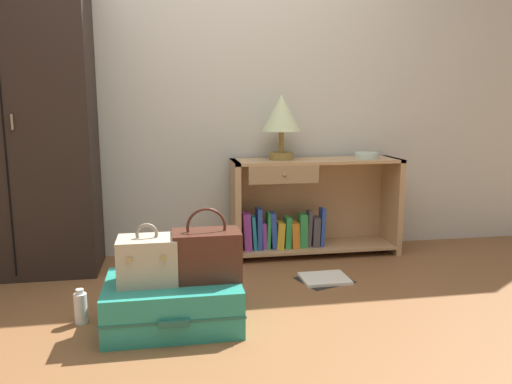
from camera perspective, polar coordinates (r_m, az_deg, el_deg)
ground_plane at (r=2.40m, az=-2.31°, el=-16.65°), size 9.00×9.00×0.00m
back_wall at (r=3.64m, az=-5.73°, el=13.53°), size 6.40×0.10×2.60m
wardrobe at (r=3.46m, az=-25.75°, el=7.33°), size 0.93×0.47×1.94m
bookshelf at (r=3.61m, az=5.76°, el=-1.94°), size 1.20×0.34×0.69m
table_lamp at (r=3.49m, az=2.91°, el=8.59°), size 0.27×0.27×0.45m
bowl at (r=3.65m, az=12.46°, el=4.07°), size 0.17×0.17×0.04m
suitcase_large at (r=2.56m, az=-9.41°, el=-12.22°), size 0.66×0.51×0.23m
train_case at (r=2.46m, az=-12.21°, el=-7.55°), size 0.28×0.21×0.29m
handbag at (r=2.47m, az=-5.61°, el=-7.04°), size 0.33×0.19×0.36m
bottle at (r=2.69m, az=-19.31°, el=-12.30°), size 0.06×0.06×0.18m
open_book_on_floor at (r=3.17m, az=7.80°, el=-9.76°), size 0.37×0.34×0.02m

